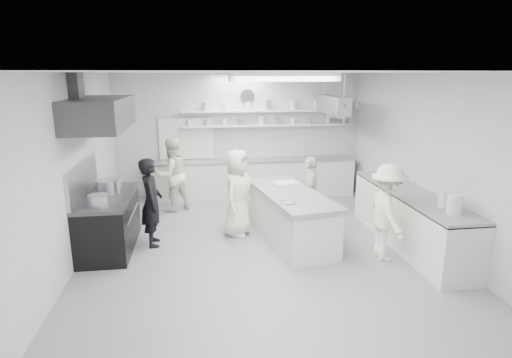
{
  "coord_description": "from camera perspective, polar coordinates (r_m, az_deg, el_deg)",
  "views": [
    {
      "loc": [
        -1.04,
        -6.74,
        2.98
      ],
      "look_at": [
        0.01,
        0.6,
        1.11
      ],
      "focal_mm": 29.34,
      "sensor_mm": 36.0,
      "label": 1
    }
  ],
  "objects": [
    {
      "name": "floor",
      "position": [
        7.45,
        0.61,
        -9.49
      ],
      "size": [
        6.0,
        7.0,
        0.02
      ],
      "primitive_type": "cube",
      "color": "#9694A0",
      "rests_on": "ground"
    },
    {
      "name": "ceiling",
      "position": [
        6.82,
        0.68,
        14.43
      ],
      "size": [
        6.0,
        7.0,
        0.02
      ],
      "primitive_type": "cube",
      "color": "white",
      "rests_on": "wall_back"
    },
    {
      "name": "wall_back",
      "position": [
        10.4,
        -2.29,
        5.98
      ],
      "size": [
        6.0,
        0.04,
        3.0
      ],
      "primitive_type": "cube",
      "color": "silver",
      "rests_on": "floor"
    },
    {
      "name": "wall_front",
      "position": [
        3.71,
        8.97,
        -9.47
      ],
      "size": [
        6.0,
        0.04,
        3.0
      ],
      "primitive_type": "cube",
      "color": "silver",
      "rests_on": "floor"
    },
    {
      "name": "wall_left",
      "position": [
        7.18,
        -23.76,
        1.06
      ],
      "size": [
        0.04,
        7.0,
        3.0
      ],
      "primitive_type": "cube",
      "color": "silver",
      "rests_on": "floor"
    },
    {
      "name": "wall_right",
      "position": [
        8.0,
        22.43,
        2.43
      ],
      "size": [
        0.04,
        7.0,
        3.0
      ],
      "primitive_type": "cube",
      "color": "silver",
      "rests_on": "floor"
    },
    {
      "name": "stove",
      "position": [
        7.74,
        -19.36,
        -5.74
      ],
      "size": [
        0.8,
        1.8,
        0.9
      ],
      "primitive_type": "cube",
      "color": "black",
      "rests_on": "floor"
    },
    {
      "name": "exhaust_hood",
      "position": [
        7.34,
        -20.57,
        8.37
      ],
      "size": [
        0.85,
        2.0,
        0.5
      ],
      "primitive_type": "cube",
      "color": "#3F3F3F",
      "rests_on": "wall_left"
    },
    {
      "name": "back_counter",
      "position": [
        10.35,
        -0.41,
        0.07
      ],
      "size": [
        5.0,
        0.6,
        0.92
      ],
      "primitive_type": "cube",
      "color": "silver",
      "rests_on": "floor"
    },
    {
      "name": "shelf_lower",
      "position": [
        10.34,
        1.66,
        7.33
      ],
      "size": [
        4.2,
        0.26,
        0.04
      ],
      "primitive_type": "cube",
      "color": "silver",
      "rests_on": "wall_back"
    },
    {
      "name": "shelf_upper",
      "position": [
        10.3,
        1.68,
        9.26
      ],
      "size": [
        4.2,
        0.26,
        0.04
      ],
      "primitive_type": "cube",
      "color": "silver",
      "rests_on": "wall_back"
    },
    {
      "name": "pass_through_window",
      "position": [
        10.34,
        -9.49,
        5.47
      ],
      "size": [
        1.3,
        0.04,
        1.0
      ],
      "primitive_type": "cube",
      "color": "black",
      "rests_on": "wall_back"
    },
    {
      "name": "wall_clock",
      "position": [
        10.29,
        -1.19,
        11.21
      ],
      "size": [
        0.32,
        0.05,
        0.32
      ],
      "primitive_type": "cylinder",
      "rotation": [
        1.57,
        0.0,
        0.0
      ],
      "color": "white",
      "rests_on": "wall_back"
    },
    {
      "name": "right_counter",
      "position": [
        7.92,
        20.26,
        -5.21
      ],
      "size": [
        0.74,
        3.3,
        0.94
      ],
      "primitive_type": "cube",
      "color": "silver",
      "rests_on": "floor"
    },
    {
      "name": "pot_rack",
      "position": [
        9.66,
        10.42,
        9.91
      ],
      "size": [
        0.3,
        1.6,
        0.4
      ],
      "primitive_type": "cube",
      "color": "#A9ABB1",
      "rests_on": "ceiling"
    },
    {
      "name": "light_fixture_front",
      "position": [
        5.05,
        3.88,
        13.7
      ],
      "size": [
        1.3,
        0.25,
        0.1
      ],
      "primitive_type": "cube",
      "color": "silver",
      "rests_on": "ceiling"
    },
    {
      "name": "light_fixture_rear",
      "position": [
        8.61,
        -1.2,
        13.9
      ],
      "size": [
        1.3,
        0.25,
        0.1
      ],
      "primitive_type": "cube",
      "color": "silver",
      "rests_on": "ceiling"
    },
    {
      "name": "prep_island",
      "position": [
        7.69,
        4.66,
        -5.23
      ],
      "size": [
        1.27,
        2.46,
        0.86
      ],
      "primitive_type": "cube",
      "rotation": [
        0.0,
        0.0,
        0.17
      ],
      "color": "silver",
      "rests_on": "floor"
    },
    {
      "name": "stove_pot",
      "position": [
        7.68,
        -19.55,
        -1.18
      ],
      "size": [
        0.38,
        0.38,
        0.29
      ],
      "primitive_type": "cylinder",
      "color": "#A9ABB1",
      "rests_on": "stove"
    },
    {
      "name": "cook_stove",
      "position": [
        7.56,
        -14.07,
        -3.1
      ],
      "size": [
        0.43,
        0.61,
        1.58
      ],
      "primitive_type": "imported",
      "rotation": [
        0.0,
        0.0,
        1.67
      ],
      "color": "black",
      "rests_on": "floor"
    },
    {
      "name": "cook_back",
      "position": [
        9.39,
        -11.44,
        0.56
      ],
      "size": [
        1.0,
        0.96,
        1.63
      ],
      "primitive_type": "imported",
      "rotation": [
        0.0,
        0.0,
        -2.55
      ],
      "color": "white",
      "rests_on": "floor"
    },
    {
      "name": "cook_island_left",
      "position": [
        7.82,
        -2.55,
        -1.88
      ],
      "size": [
        0.85,
        0.95,
        1.64
      ],
      "primitive_type": "imported",
      "rotation": [
        0.0,
        0.0,
        1.06
      ],
      "color": "white",
      "rests_on": "floor"
    },
    {
      "name": "cook_island_right",
      "position": [
        8.29,
        7.4,
        -1.82
      ],
      "size": [
        0.63,
        0.91,
        1.43
      ],
      "primitive_type": "imported",
      "rotation": [
        0.0,
        0.0,
        -1.94
      ],
      "color": "white",
      "rests_on": "floor"
    },
    {
      "name": "cook_right",
      "position": [
        7.11,
        17.44,
        -4.38
      ],
      "size": [
        0.65,
        1.06,
        1.6
      ],
      "primitive_type": "imported",
      "rotation": [
        0.0,
        0.0,
        1.52
      ],
      "color": "white",
      "rests_on": "floor"
    },
    {
      "name": "bowl_island_a",
      "position": [
        6.93,
        4.41,
        -3.37
      ],
      "size": [
        0.31,
        0.31,
        0.06
      ],
      "primitive_type": "imported",
      "rotation": [
        0.0,
        0.0,
        0.2
      ],
      "color": "#A9ABB1",
      "rests_on": "prep_island"
    },
    {
      "name": "bowl_island_b",
      "position": [
        7.68,
        3.01,
        -1.58
      ],
      "size": [
        0.24,
        0.24,
        0.06
      ],
      "primitive_type": "imported",
      "rotation": [
        0.0,
        0.0,
        -0.17
      ],
      "color": "silver",
      "rests_on": "prep_island"
    },
    {
      "name": "bowl_right",
      "position": [
        8.57,
        16.88,
        -0.02
      ],
      "size": [
        0.28,
        0.28,
        0.06
      ],
      "primitive_type": "imported",
      "rotation": [
        0.0,
        0.0,
        -0.25
      ],
      "color": "silver",
      "rests_on": "right_counter"
    }
  ]
}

